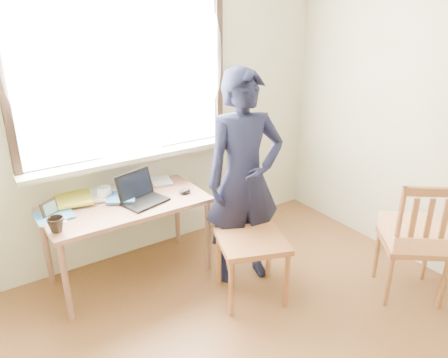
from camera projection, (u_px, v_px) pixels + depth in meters
room_shell at (296, 109)px, 2.14m from camera, size 3.52×4.02×2.61m
desk at (127, 211)px, 3.43m from camera, size 1.25×0.63×0.67m
laptop at (141, 195)px, 3.41m from camera, size 0.39×0.34×0.22m
mug_white at (104, 193)px, 3.47m from camera, size 0.16×0.16×0.10m
mug_dark at (56, 225)px, 2.96m from camera, size 0.12×0.12×0.11m
mouse at (185, 191)px, 3.56m from camera, size 0.10×0.07×0.04m
desk_clutter at (72, 206)px, 3.31m from camera, size 0.69×0.46×0.04m
book_a at (74, 200)px, 3.42m from camera, size 0.25×0.30×0.02m
book_b at (152, 182)px, 3.77m from camera, size 0.21×0.26×0.02m
picture_frame at (49, 209)px, 3.18m from camera, size 0.13×0.08×0.11m
work_chair at (252, 248)px, 3.26m from camera, size 0.62×0.60×0.50m
side_chair at (415, 235)px, 3.24m from camera, size 0.62×0.62×0.98m
person at (244, 179)px, 3.37m from camera, size 0.71×0.56×1.71m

